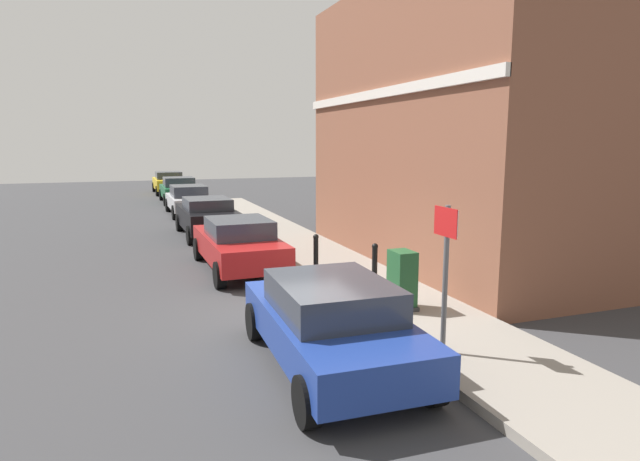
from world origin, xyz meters
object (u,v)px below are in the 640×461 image
car_black (207,216)px  car_silver (189,199)px  bollard_far_kerb (316,254)px  car_blue (331,322)px  street_sign (446,257)px  car_yellow (169,182)px  utility_cabinet (402,282)px  car_red (239,243)px  bollard_near_cabinet (375,265)px  car_green (179,189)px

car_black → car_silver: car_black is taller
bollard_far_kerb → car_blue: bearing=-106.9°
car_black → street_sign: (1.76, -12.65, 0.92)m
car_yellow → utility_cabinet: (2.24, -27.80, -0.06)m
street_sign → car_red: bearing=103.9°
car_blue → car_silver: 18.44m
utility_cabinet → bollard_near_cabinet: utility_cabinet is taller
bollard_near_cabinet → utility_cabinet: bearing=-94.0°
bollard_far_kerb → bollard_near_cabinet: bearing=-62.3°
car_silver → car_yellow: bearing=-1.0°
car_blue → bollard_far_kerb: (1.46, 4.81, -0.02)m
utility_cabinet → bollard_far_kerb: (-0.72, 2.99, 0.02)m
car_yellow → bollard_far_kerb: (1.52, -24.81, -0.04)m
bollard_far_kerb → car_red: bearing=129.1°
car_black → car_silver: (0.04, 6.17, -0.02)m
car_yellow → bollard_far_kerb: bearing=-177.4°
car_green → bollard_near_cabinet: size_ratio=3.89×
bollard_near_cabinet → bollard_far_kerb: same height
car_green → street_sign: size_ratio=1.76×
car_red → car_green: 17.26m
car_silver → bollard_far_kerb: size_ratio=3.97×
car_red → car_green: size_ratio=1.09×
car_yellow → utility_cabinet: size_ratio=3.76×
car_silver → street_sign: street_sign is taller
car_green → car_yellow: bearing=0.4°
car_blue → bollard_far_kerb: size_ratio=4.04×
car_silver → utility_cabinet: 16.76m
car_yellow → utility_cabinet: car_yellow is taller
car_black → car_silver: 6.17m
car_green → street_sign: bearing=-176.8°
car_black → bollard_near_cabinet: size_ratio=4.03×
car_blue → utility_cabinet: car_blue is taller
car_red → street_sign: size_ratio=1.92×
bollard_near_cabinet → car_red: bearing=124.3°
car_silver → bollard_near_cabinet: bearing=-172.5°
car_blue → bollard_near_cabinet: (2.28, 3.25, -0.02)m
car_red → street_sign: 7.32m
street_sign → bollard_near_cabinet: bearing=80.8°
car_red → car_silver: (0.02, 11.77, -0.01)m
car_silver → bollard_far_kerb: 13.71m
car_black → bollard_far_kerb: size_ratio=4.03×
car_silver → bollard_near_cabinet: car_silver is taller
car_silver → car_yellow: size_ratio=0.95×
car_silver → utility_cabinet: size_ratio=3.58×
car_silver → car_green: car_green is taller
bollard_far_kerb → utility_cabinet: bearing=-76.5°
car_red → car_silver: car_red is taller
utility_cabinet → bollard_far_kerb: utility_cabinet is taller
car_green → bollard_far_kerb: (1.41, -19.12, -0.03)m
car_red → bollard_near_cabinet: car_red is taller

